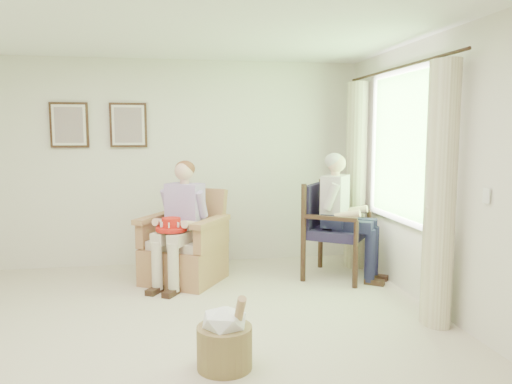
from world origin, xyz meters
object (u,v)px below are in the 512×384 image
wood_armchair (334,226)px  person_dark (340,206)px  hatbox (225,337)px  red_hat (171,226)px  person_wicker (183,214)px  wicker_armchair (184,252)px

wood_armchair → person_dark: bearing=-144.9°
wood_armchair → hatbox: wood_armchair is taller
person_dark → red_hat: (-1.91, -0.05, -0.16)m
wood_armchair → person_wicker: size_ratio=0.80×
person_dark → red_hat: person_dark is taller
wicker_armchair → wood_armchair: size_ratio=0.96×
wood_armchair → wicker_armchair: bearing=122.6°
person_wicker → person_dark: (1.77, -0.12, 0.06)m
person_dark → red_hat: bearing=126.5°
wicker_armchair → hatbox: size_ratio=1.77×
wood_armchair → person_dark: 0.31m
wicker_armchair → person_wicker: 0.48m
wood_armchair → person_wicker: person_wicker is taller
wood_armchair → person_wicker: 1.78m
wicker_armchair → red_hat: (-0.14, -0.31, 0.37)m
wicker_armchair → red_hat: size_ratio=3.14×
wood_armchair → person_wicker: bearing=127.0°
person_dark → hatbox: size_ratio=2.42×
wicker_armchair → hatbox: bearing=-52.9°
person_wicker → red_hat: 0.24m
wicker_armchair → person_wicker: bearing=-58.5°
wicker_armchair → person_dark: (1.77, -0.26, 0.52)m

